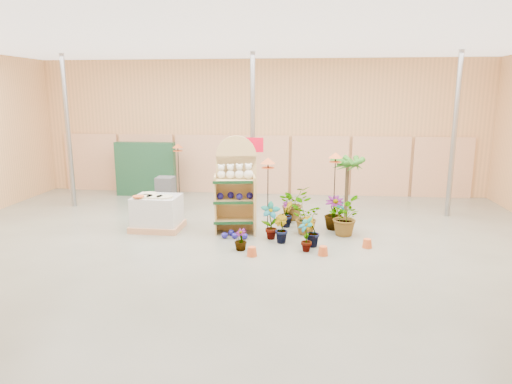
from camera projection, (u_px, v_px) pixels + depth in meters
room at (240, 145)px, 10.41m from camera, size 15.20×12.10×4.70m
display_shelf at (236, 188)px, 11.21m from camera, size 1.08×0.77×2.37m
teddy_bears at (236, 173)px, 11.01m from camera, size 0.88×0.23×0.38m
gazing_balls_shelf at (235, 196)px, 11.11m from camera, size 0.87×0.30×0.17m
gazing_balls_floor at (235, 235)px, 10.88m from camera, size 0.63×0.39×0.15m
pallet_stack at (157, 213)px, 11.48m from camera, size 1.25×1.05×0.90m
charcoal_planters at (163, 196)px, 13.37m from camera, size 0.80×0.50×1.00m
trellis_stock at (146, 169)px, 15.24m from camera, size 2.00×0.30×1.80m
offer_sign at (254, 160)px, 12.55m from camera, size 0.50×0.08×2.20m
bird_table_front at (268, 163)px, 10.50m from camera, size 0.34×0.34×1.93m
bird_table_right at (335, 158)px, 11.21m from camera, size 0.34×0.34×1.96m
bird_table_back at (178, 148)px, 14.51m from camera, size 0.34×0.34×1.82m
palm at (348, 163)px, 12.26m from camera, size 0.70×0.70×1.81m
potted_plant_0 at (270, 221)px, 10.70m from camera, size 0.50×0.36×0.89m
potted_plant_1 at (281, 229)px, 10.48m from camera, size 0.44×0.46×0.65m
potted_plant_2 at (304, 217)px, 11.10m from camera, size 0.92×0.86×0.85m
potted_plant_3 at (334, 213)px, 11.50m from camera, size 0.50×0.50×0.85m
potted_plant_4 at (338, 212)px, 11.71m from camera, size 0.49×0.47×0.78m
potted_plant_5 at (287, 214)px, 11.74m from camera, size 0.35×0.41×0.66m
potted_plant_6 at (293, 203)px, 12.42m from camera, size 1.10×1.08×0.92m
potted_plant_7 at (241, 240)px, 9.97m from camera, size 0.38×0.38×0.48m
potted_plant_8 at (306, 234)px, 9.88m from camera, size 0.44×0.49×0.77m
potted_plant_9 at (311, 232)px, 10.19m from camera, size 0.39×0.32×0.69m
potted_plant_10 at (343, 216)px, 11.03m from camera, size 0.77×0.87×0.93m
potted_plant_11 at (287, 213)px, 12.08m from camera, size 0.45×0.45×0.57m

